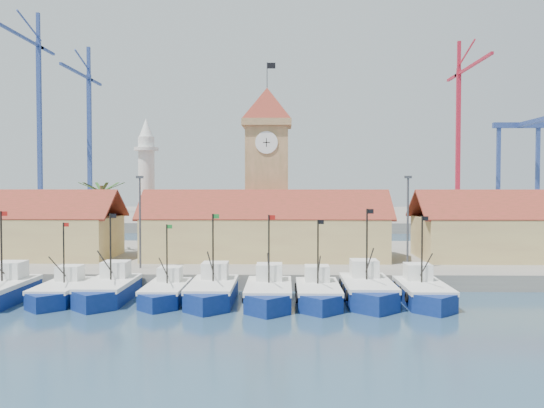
{
  "coord_description": "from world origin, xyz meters",
  "views": [
    {
      "loc": [
        2.07,
        -46.59,
        9.88
      ],
      "look_at": [
        0.75,
        18.0,
        7.57
      ],
      "focal_mm": 40.0,
      "sensor_mm": 36.0,
      "label": 1
    }
  ],
  "objects": [
    {
      "name": "crane_red_right",
      "position": [
        45.22,
        103.39,
        25.86
      ],
      "size": [
        1.0,
        34.21,
        42.77
      ],
      "color": "#B51B30",
      "rests_on": "terminal"
    },
    {
      "name": "boat_7",
      "position": [
        9.0,
        3.15,
        0.84
      ],
      "size": [
        3.92,
        10.73,
        8.12
      ],
      "color": "navy",
      "rests_on": "ground"
    },
    {
      "name": "terminal",
      "position": [
        0.0,
        110.0,
        1.0
      ],
      "size": [
        240.0,
        80.0,
        2.0
      ],
      "primitive_type": "cube",
      "color": "gray",
      "rests_on": "ground"
    },
    {
      "name": "ground",
      "position": [
        0.0,
        0.0,
        0.0
      ],
      "size": [
        400.0,
        400.0,
        0.0
      ],
      "primitive_type": "plane",
      "color": "#1D334D",
      "rests_on": "ground"
    },
    {
      "name": "boat_2",
      "position": [
        -12.65,
        3.23,
        0.79
      ],
      "size": [
        3.7,
        10.14,
        7.67
      ],
      "color": "navy",
      "rests_on": "ground"
    },
    {
      "name": "hall_center",
      "position": [
        0.0,
        20.0,
        3.99
      ],
      "size": [
        27.04,
        10.13,
        7.61
      ],
      "color": "#CEBA71",
      "rests_on": "quay"
    },
    {
      "name": "crane_blue_far",
      "position": [
        -58.38,
        100.75,
        29.39
      ],
      "size": [
        1.0,
        32.84,
        49.44
      ],
      "color": "navy",
      "rests_on": "terminal"
    },
    {
      "name": "crane_blue_near",
      "position": [
        -47.94,
        107.02,
        25.29
      ],
      "size": [
        1.0,
        29.58,
        42.43
      ],
      "color": "navy",
      "rests_on": "terminal"
    },
    {
      "name": "clock_tower",
      "position": [
        0.0,
        26.0,
        11.96
      ],
      "size": [
        5.8,
        5.8,
        22.7
      ],
      "color": "tan",
      "rests_on": "quay"
    },
    {
      "name": "lamp_posts",
      "position": [
        0.5,
        12.0,
        6.48
      ],
      "size": [
        80.7,
        0.25,
        9.03
      ],
      "color": "#3F3F44",
      "rests_on": "quay"
    },
    {
      "name": "boat_8",
      "position": [
        13.47,
        2.64,
        0.78
      ],
      "size": [
        3.62,
        9.93,
        7.51
      ],
      "color": "navy",
      "rests_on": "ground"
    },
    {
      "name": "gantry",
      "position": [
        62.0,
        106.65,
        20.04
      ],
      "size": [
        13.0,
        22.0,
        23.2
      ],
      "color": "navy",
      "rests_on": "terminal"
    },
    {
      "name": "quay",
      "position": [
        0.0,
        24.0,
        0.75
      ],
      "size": [
        140.0,
        32.0,
        1.5
      ],
      "primitive_type": "cube",
      "color": "gray",
      "rests_on": "ground"
    },
    {
      "name": "palm_tree",
      "position": [
        -20.0,
        26.0,
        6.25
      ],
      "size": [
        5.6,
        5.03,
        8.39
      ],
      "color": "brown",
      "rests_on": "quay"
    },
    {
      "name": "boat_5",
      "position": [
        0.8,
        1.97,
        0.79
      ],
      "size": [
        3.68,
        10.09,
        7.64
      ],
      "color": "navy",
      "rests_on": "ground"
    },
    {
      "name": "boat_6",
      "position": [
        4.84,
        2.22,
        0.75
      ],
      "size": [
        3.48,
        9.52,
        7.21
      ],
      "color": "navy",
      "rests_on": "ground"
    },
    {
      "name": "boat_1",
      "position": [
        -16.44,
        2.78,
        0.71
      ],
      "size": [
        3.33,
        9.12,
        6.9
      ],
      "color": "navy",
      "rests_on": "ground"
    },
    {
      "name": "minaret",
      "position": [
        -15.0,
        28.0,
        9.73
      ],
      "size": [
        3.0,
        3.0,
        16.3
      ],
      "color": "silver",
      "rests_on": "quay"
    },
    {
      "name": "boat_4",
      "position": [
        -3.88,
        2.62,
        0.79
      ],
      "size": [
        3.71,
        10.15,
        7.68
      ],
      "color": "navy",
      "rests_on": "ground"
    },
    {
      "name": "boat_3",
      "position": [
        -7.75,
        2.8,
        0.7
      ],
      "size": [
        3.25,
        8.91,
        6.74
      ],
      "color": "navy",
      "rests_on": "ground"
    }
  ]
}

